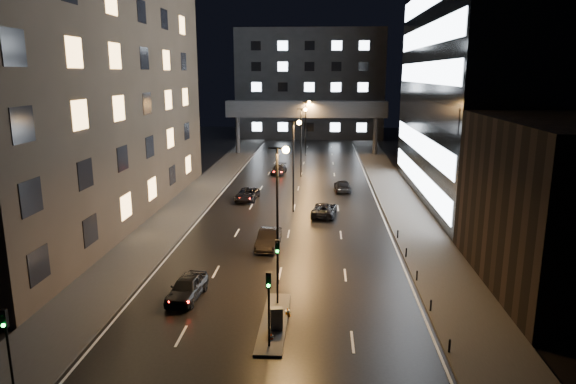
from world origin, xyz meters
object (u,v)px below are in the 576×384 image
Objects in this scene: utility_cabinet at (277,319)px; car_away_b at (269,239)px; car_away_a at (187,287)px; car_toward_b at (343,186)px; car_toward_a at (324,209)px; car_away_c at (247,194)px; car_away_d at (279,169)px.

car_away_b is at bearing 88.29° from utility_cabinet.
car_away_a is 35.62m from car_toward_b.
car_toward_b is at bearing 72.57° from utility_cabinet.
utility_cabinet is at bearing 79.25° from car_toward_b.
car_toward_a reaches higher than car_toward_b.
car_away_a is at bearing 67.88° from car_toward_b.
car_toward_a is at bearing 75.87° from car_toward_b.
car_away_a is 3.40× the size of utility_cabinet.
car_toward_b is (2.42, 12.06, -0.00)m from car_toward_a.
utility_cabinet is at bearing 90.58° from car_toward_a.
car_toward_a is at bearing 68.40° from car_away_b.
car_away_c is 1.07× the size of car_away_d.
car_away_d is at bearing 96.32° from car_away_b.
car_away_a reaches higher than utility_cabinet.
car_away_a is 0.91× the size of car_toward_a.
car_away_b reaches higher than car_away_d.
car_away_b is 15.17m from utility_cabinet.
car_away_b is 34.00m from car_away_d.
car_away_c is at bearing -93.52° from car_away_d.
car_away_b is 0.96× the size of car_toward_a.
utility_cabinet reaches higher than car_away_d.
car_away_a reaches higher than car_away_c.
car_toward_b is 38.20m from utility_cabinet.
car_away_d is 14.51m from car_toward_b.
car_away_a is 0.91× the size of car_away_c.
car_away_c is 1.05× the size of car_toward_b.
car_away_b is (4.46, 10.80, 0.02)m from car_away_a.
utility_cabinet is (-2.88, -25.77, 0.12)m from car_toward_a.
car_away_a reaches higher than car_toward_a.
car_toward_a is at bearing 74.17° from utility_cabinet.
car_toward_b is at bearing 29.14° from car_away_c.
car_away_d is (2.44, 16.82, -0.02)m from car_away_c.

